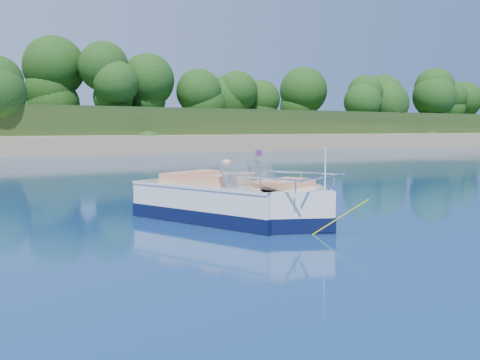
{
  "coord_description": "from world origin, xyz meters",
  "views": [
    {
      "loc": [
        -7.4,
        -7.82,
        2.09
      ],
      "look_at": [
        -0.79,
        3.17,
        0.85
      ],
      "focal_mm": 40.0,
      "sensor_mm": 36.0,
      "label": 1
    }
  ],
  "objects": [
    {
      "name": "ground",
      "position": [
        0.0,
        0.0,
        0.0
      ],
      "size": [
        160.0,
        160.0,
        0.0
      ],
      "primitive_type": "plane",
      "color": "#0B244D",
      "rests_on": "ground"
    },
    {
      "name": "treeline",
      "position": [
        0.04,
        41.01,
        5.55
      ],
      "size": [
        150.0,
        7.12,
        8.19
      ],
      "color": "black",
      "rests_on": "ground"
    },
    {
      "name": "motorboat",
      "position": [
        -1.27,
        2.48,
        0.38
      ],
      "size": [
        3.4,
        5.56,
        1.95
      ],
      "rotation": [
        0.0,
        0.0,
        0.37
      ],
      "color": "white",
      "rests_on": "ground"
    },
    {
      "name": "tow_tube",
      "position": [
        -0.17,
        4.93,
        0.09
      ],
      "size": [
        1.68,
        1.68,
        0.35
      ],
      "rotation": [
        0.0,
        0.0,
        -0.34
      ],
      "color": "yellow",
      "rests_on": "ground"
    },
    {
      "name": "boy",
      "position": [
        -0.27,
        4.89,
        0.0
      ],
      "size": [
        0.67,
        0.97,
        1.76
      ],
      "primitive_type": "imported",
      "rotation": [
        0.0,
        -0.17,
        1.91
      ],
      "color": "tan",
      "rests_on": "ground"
    }
  ]
}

